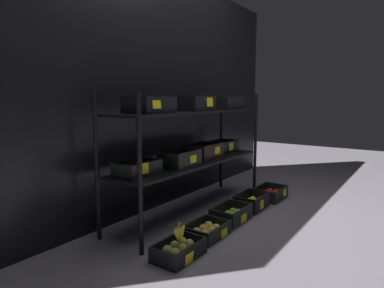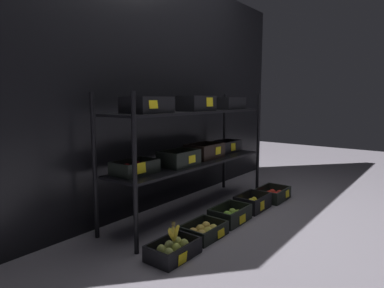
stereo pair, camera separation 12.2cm
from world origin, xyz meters
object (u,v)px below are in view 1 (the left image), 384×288
object	(u,v)px
crate_ground_apple_red	(270,194)
crate_ground_apple_green	(231,215)
display_rack	(192,138)
crate_ground_lemon	(252,203)
banana_bunch_loose	(179,233)
crate_ground_pear	(179,250)
crate_ground_apple_gold	(207,231)

from	to	relation	value
crate_ground_apple_red	crate_ground_apple_green	bearing A→B (deg)	178.07
display_rack	crate_ground_apple_green	bearing A→B (deg)	-91.60
crate_ground_lemon	banana_bunch_loose	bearing A→B (deg)	-178.36
crate_ground_pear	banana_bunch_loose	world-z (taller)	banana_bunch_loose
crate_ground_pear	crate_ground_apple_red	bearing A→B (deg)	0.21
crate_ground_lemon	crate_ground_apple_red	size ratio (longest dim) A/B	0.96
banana_bunch_loose	crate_ground_pear	bearing A→B (deg)	95.65
crate_ground_apple_gold	banana_bunch_loose	size ratio (longest dim) A/B	2.44
display_rack	crate_ground_lemon	world-z (taller)	display_rack
crate_ground_apple_gold	crate_ground_apple_green	bearing A→B (deg)	0.43
crate_ground_lemon	crate_ground_apple_red	distance (m)	0.40
banana_bunch_loose	display_rack	bearing A→B (deg)	29.51
display_rack	crate_ground_pear	size ratio (longest dim) A/B	5.52
crate_ground_pear	crate_ground_apple_red	xyz separation A→B (m)	(1.58, 0.01, -0.00)
crate_ground_pear	display_rack	bearing A→B (deg)	29.29
crate_ground_pear	crate_ground_apple_green	world-z (taller)	crate_ground_apple_green
crate_ground_apple_green	crate_ground_lemon	bearing A→B (deg)	-0.40
crate_ground_apple_gold	crate_ground_pear	bearing A→B (deg)	-175.59
crate_ground_apple_gold	crate_ground_apple_green	xyz separation A→B (m)	(0.39, 0.00, 0.01)
crate_ground_pear	crate_ground_apple_green	xyz separation A→B (m)	(0.78, 0.03, -0.00)
banana_bunch_loose	crate_ground_apple_gold	bearing A→B (deg)	4.97
display_rack	crate_ground_pear	xyz separation A→B (m)	(-0.79, -0.44, -0.64)
crate_ground_apple_gold	display_rack	bearing A→B (deg)	45.90
display_rack	crate_ground_apple_red	world-z (taller)	display_rack
crate_ground_apple_gold	banana_bunch_loose	world-z (taller)	banana_bunch_loose
display_rack	crate_ground_apple_green	xyz separation A→B (m)	(-0.01, -0.41, -0.64)
crate_ground_apple_gold	banana_bunch_loose	distance (m)	0.41
crate_ground_lemon	crate_ground_apple_gold	bearing A→B (deg)	-179.99
crate_ground_apple_gold	crate_ground_lemon	xyz separation A→B (m)	(0.79, 0.00, 0.01)
crate_ground_pear	crate_ground_apple_green	distance (m)	0.78
display_rack	banana_bunch_loose	world-z (taller)	display_rack
crate_ground_apple_gold	crate_ground_apple_red	world-z (taller)	crate_ground_apple_red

